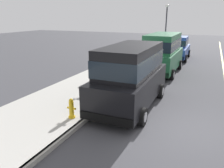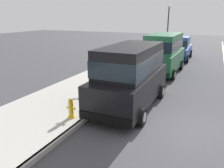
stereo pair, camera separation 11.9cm
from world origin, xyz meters
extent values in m
plane|color=#424247|center=(0.00, 0.00, 0.00)|extent=(80.00, 80.00, 0.00)
cube|color=gray|center=(-3.20, 0.00, 0.07)|extent=(0.16, 64.00, 0.14)
cube|color=#B7B5AD|center=(-5.00, 0.00, 0.07)|extent=(3.60, 64.00, 0.14)
cube|color=black|center=(-2.22, 1.10, 0.87)|extent=(1.91, 4.80, 1.10)
cube|color=black|center=(-2.22, 1.10, 1.97)|extent=(1.68, 3.80, 1.10)
cube|color=#19232D|center=(-2.22, 1.10, 1.89)|extent=(1.72, 3.84, 0.61)
cube|color=black|center=(-2.22, 3.45, 0.46)|extent=(1.86, 0.20, 0.28)
cube|color=black|center=(-2.21, -1.25, 0.46)|extent=(1.86, 0.20, 0.28)
cylinder|color=black|center=(-3.17, 2.59, 0.32)|extent=(0.22, 0.64, 0.64)
cylinder|color=#9E9EA3|center=(-3.17, 2.59, 0.32)|extent=(0.24, 0.35, 0.35)
cylinder|color=black|center=(-1.27, 2.59, 0.32)|extent=(0.22, 0.64, 0.64)
cylinder|color=#9E9EA3|center=(-1.27, 2.59, 0.32)|extent=(0.24, 0.35, 0.35)
cylinder|color=black|center=(-3.17, -0.39, 0.32)|extent=(0.22, 0.64, 0.64)
cylinder|color=#9E9EA3|center=(-3.17, -0.39, 0.32)|extent=(0.24, 0.35, 0.35)
cylinder|color=black|center=(-1.27, -0.38, 0.32)|extent=(0.22, 0.64, 0.64)
cylinder|color=#9E9EA3|center=(-1.27, -0.38, 0.32)|extent=(0.24, 0.35, 0.35)
cube|color=#EAEACC|center=(-2.81, 3.48, 1.04)|extent=(0.28, 0.08, 0.14)
cube|color=#EAEACC|center=(-1.63, 3.49, 1.04)|extent=(0.28, 0.08, 0.14)
cube|color=#23663D|center=(-2.23, 7.39, 0.87)|extent=(1.97, 4.83, 1.10)
cube|color=#23663D|center=(-2.23, 7.39, 1.97)|extent=(1.72, 3.82, 1.10)
cube|color=#19232D|center=(-2.23, 7.39, 1.89)|extent=(1.76, 3.86, 0.61)
cube|color=black|center=(-2.20, 9.74, 0.46)|extent=(1.86, 0.23, 0.28)
cube|color=black|center=(-2.26, 5.04, 0.46)|extent=(1.86, 0.23, 0.28)
cylinder|color=black|center=(-3.16, 8.89, 0.32)|extent=(0.23, 0.64, 0.64)
cylinder|color=#9E9EA3|center=(-3.16, 8.89, 0.32)|extent=(0.24, 0.36, 0.35)
cylinder|color=black|center=(-1.26, 8.86, 0.32)|extent=(0.23, 0.64, 0.64)
cylinder|color=#9E9EA3|center=(-1.26, 8.86, 0.32)|extent=(0.24, 0.36, 0.35)
cylinder|color=black|center=(-3.20, 5.91, 0.32)|extent=(0.23, 0.64, 0.64)
cylinder|color=#9E9EA3|center=(-3.20, 5.91, 0.32)|extent=(0.24, 0.36, 0.35)
cylinder|color=black|center=(-1.30, 5.89, 0.32)|extent=(0.23, 0.64, 0.64)
cylinder|color=#9E9EA3|center=(-1.30, 5.89, 0.32)|extent=(0.24, 0.36, 0.35)
cube|color=#EAEACC|center=(-2.78, 9.78, 1.04)|extent=(0.28, 0.08, 0.14)
cube|color=#EAEACC|center=(-1.61, 9.76, 1.04)|extent=(0.28, 0.08, 0.14)
cube|color=#28479E|center=(-2.09, 12.88, 0.70)|extent=(1.85, 4.52, 0.76)
cube|color=#28479E|center=(-2.08, 12.78, 1.50)|extent=(1.61, 2.12, 0.84)
cube|color=#19232D|center=(-2.08, 12.78, 1.44)|extent=(1.64, 2.16, 0.46)
cube|color=#0E1837|center=(-2.11, 15.08, 0.46)|extent=(1.77, 0.22, 0.28)
cube|color=#0E1837|center=(-2.06, 10.68, 0.46)|extent=(1.77, 0.22, 0.28)
cylinder|color=black|center=(-3.00, 14.26, 0.32)|extent=(0.23, 0.64, 0.64)
cylinder|color=#9E9EA3|center=(-3.00, 14.26, 0.32)|extent=(0.24, 0.35, 0.35)
cylinder|color=black|center=(-1.20, 14.28, 0.32)|extent=(0.23, 0.64, 0.64)
cylinder|color=#9E9EA3|center=(-1.20, 14.28, 0.32)|extent=(0.24, 0.35, 0.35)
cylinder|color=black|center=(-2.97, 11.47, 0.32)|extent=(0.23, 0.64, 0.64)
cylinder|color=#9E9EA3|center=(-2.97, 11.47, 0.32)|extent=(0.24, 0.35, 0.35)
cylinder|color=black|center=(-1.17, 11.49, 0.32)|extent=(0.23, 0.64, 0.64)
cylinder|color=#9E9EA3|center=(-1.17, 11.49, 0.32)|extent=(0.24, 0.35, 0.35)
cube|color=#EAEACC|center=(-2.67, 15.10, 0.81)|extent=(0.28, 0.08, 0.14)
cube|color=#EAEACC|center=(-1.55, 15.11, 0.81)|extent=(0.28, 0.08, 0.14)
ellipsoid|color=white|center=(-4.31, 1.17, 0.42)|extent=(0.48, 0.32, 0.20)
cylinder|color=white|center=(-4.42, 1.07, 0.23)|extent=(0.05, 0.05, 0.18)
cylinder|color=white|center=(-4.46, 1.19, 0.23)|extent=(0.05, 0.05, 0.18)
cylinder|color=white|center=(-4.16, 1.15, 0.23)|extent=(0.05, 0.05, 0.18)
cylinder|color=white|center=(-4.20, 1.27, 0.23)|extent=(0.05, 0.05, 0.18)
sphere|color=white|center=(-4.59, 1.08, 0.51)|extent=(0.17, 0.17, 0.17)
ellipsoid|color=gray|center=(-4.67, 1.06, 0.49)|extent=(0.13, 0.10, 0.06)
cone|color=white|center=(-4.56, 1.04, 0.59)|extent=(0.06, 0.06, 0.07)
cone|color=white|center=(-4.59, 1.13, 0.59)|extent=(0.06, 0.06, 0.07)
cylinder|color=white|center=(-4.06, 1.25, 0.48)|extent=(0.12, 0.07, 0.13)
cylinder|color=gold|center=(-3.65, -1.08, 0.17)|extent=(0.24, 0.24, 0.06)
cylinder|color=gold|center=(-3.65, -1.08, 0.47)|extent=(0.17, 0.17, 0.55)
sphere|color=gold|center=(-3.65, -1.08, 0.79)|extent=(0.15, 0.15, 0.15)
cylinder|color=gold|center=(-3.77, -1.08, 0.50)|extent=(0.10, 0.07, 0.07)
cylinder|color=gold|center=(-3.53, -1.08, 0.50)|extent=(0.10, 0.07, 0.07)
cylinder|color=#2D2D33|center=(-3.55, 15.00, 2.24)|extent=(0.12, 0.12, 4.20)
ellipsoid|color=silver|center=(-3.55, 15.00, 4.46)|extent=(0.36, 0.36, 0.20)
camera|label=1|loc=(0.62, -7.27, 3.64)|focal=36.34mm
camera|label=2|loc=(0.73, -7.22, 3.64)|focal=36.34mm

